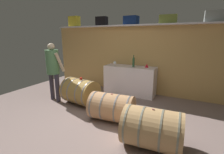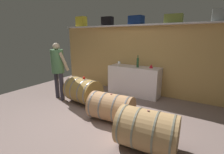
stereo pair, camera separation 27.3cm
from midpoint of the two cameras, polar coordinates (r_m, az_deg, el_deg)
The scene contains 17 objects.
ground_plane at distance 3.78m, azimuth -5.40°, elevation -13.20°, with size 6.76×8.30×0.02m, color slate.
back_wall_panel at distance 5.13m, azimuth 5.63°, elevation 5.99°, with size 5.56×0.10×2.01m, color tan.
high_shelf_board at distance 4.95m, azimuth 5.27°, elevation 17.53°, with size 5.11×0.40×0.03m, color silver.
toolcase_yellow at distance 6.03m, azimuth -14.38°, elevation 18.28°, with size 0.37×0.20×0.34m, color yellow.
toolcase_black at distance 5.40m, azimuth -5.15°, elevation 18.85°, with size 0.35×0.21×0.27m, color black.
toolcase_navy at distance 4.97m, azimuth 5.08°, elevation 19.11°, with size 0.39×0.29×0.24m, color navy.
toolcase_olive at distance 4.69m, azimuth 17.39°, elevation 18.73°, with size 0.44×0.25×0.22m, color olive.
toolcase_grey at distance 4.63m, azimuth 30.62°, elevation 17.82°, with size 0.39×0.22×0.26m, color gray.
work_cabinet at distance 4.93m, azimuth 4.65°, elevation -1.16°, with size 1.52×0.53×0.85m, color white.
wine_bottle_green at distance 4.72m, azimuth 5.88°, elevation 5.30°, with size 0.07×0.07×0.34m.
wine_glass at distance 4.84m, azimuth -0.64°, elevation 4.97°, with size 0.09×0.09×0.15m.
red_funnel at distance 4.73m, azimuth 10.43°, elevation 3.94°, with size 0.11×0.11×0.11m, color red.
wine_barrel_near at distance 4.33m, azimuth -12.81°, elevation -4.99°, with size 0.95×0.77×0.67m.
wine_barrel_far at distance 3.43m, azimuth -2.40°, elevation -10.54°, with size 0.94×0.64×0.58m.
wine_barrel_flank at distance 2.70m, azimuth 10.91°, elevation -17.28°, with size 0.93×0.69×0.65m.
tasting_cup at distance 4.20m, azimuth -12.61°, elevation -0.50°, with size 0.06×0.06×0.05m, color red.
winemaker_pouring at distance 4.60m, azimuth -21.53°, elevation 3.49°, with size 0.50×0.40×1.55m.
Camera 1 is at (1.67, -2.27, 1.71)m, focal length 26.15 mm.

